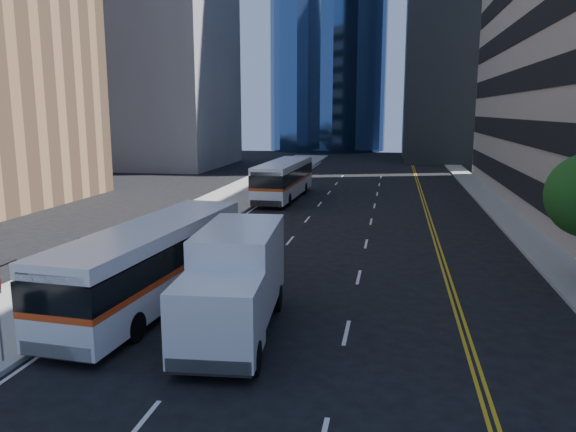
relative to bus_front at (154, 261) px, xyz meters
The scene contains 7 objects.
ground 7.51m from the bus_front, 28.50° to the right, with size 160.00×160.00×0.00m, color black.
sidewalk_west 21.92m from the bus_front, 100.66° to the left, with size 5.00×90.00×0.15m, color gray.
sidewalk_east 26.52m from the bus_front, 54.28° to the left, with size 2.00×90.00×0.15m, color gray.
midrise_west 55.41m from the bus_front, 113.95° to the left, with size 18.00×18.00×35.00m, color gray.
bus_front is the anchor object (origin of this frame).
bus_rear 24.58m from the bus_front, 90.34° to the left, with size 2.77×11.28×2.89m.
box_truck 4.25m from the bus_front, 31.88° to the right, with size 2.82×6.81×3.18m.
Camera 1 is at (1.77, -14.45, 6.76)m, focal length 35.00 mm.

